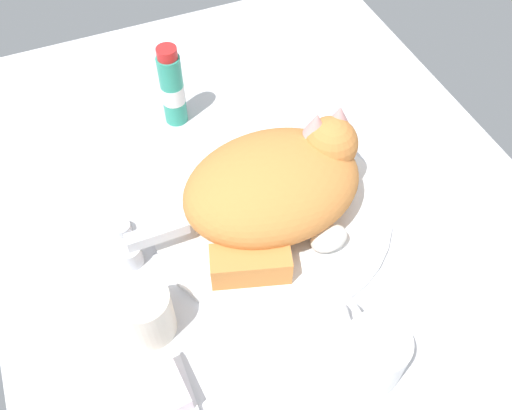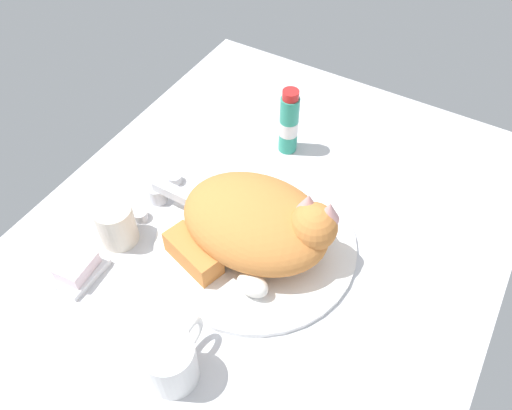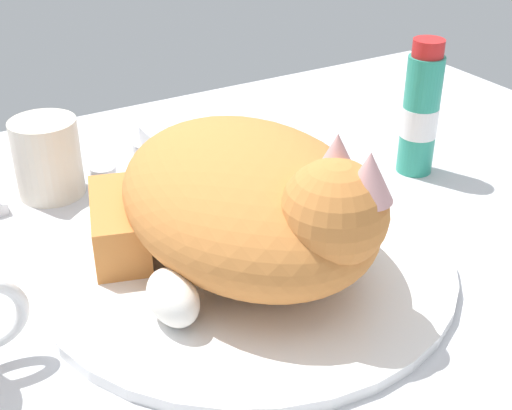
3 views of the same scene
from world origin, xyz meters
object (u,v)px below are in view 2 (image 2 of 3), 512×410
Objects in this scene: toothpaste_bottle at (289,123)px; faucet at (163,194)px; cat at (259,224)px; coffee_mug at (172,361)px; soap_bar at (77,266)px; rinse_cup at (116,224)px.

faucet is at bearing 152.19° from toothpaste_bottle.
cat reaches higher than toothpaste_bottle.
coffee_mug is 52.82cm from toothpaste_bottle.
faucet reaches higher than soap_bar.
toothpaste_bottle reaches higher than faucet.
cat is at bearing -90.59° from faucet.
rinse_cup is (-11.00, 1.71, 1.69)cm from faucet.
coffee_mug is at bearing -170.66° from toothpaste_bottle.
toothpaste_bottle is (25.44, -13.42, 4.55)cm from faucet.
cat is 4.21× the size of soap_bar.
rinse_cup is at bearing 157.46° from toothpaste_bottle.
coffee_mug reaches higher than rinse_cup.
coffee_mug is 0.79× the size of toothpaste_bottle.
rinse_cup is at bearing 56.60° from coffee_mug.
cat is 26.81cm from toothpaste_bottle.
rinse_cup reaches higher than soap_bar.
rinse_cup is (-10.78, 22.93, -2.82)cm from cat.
toothpaste_bottle is (46.00, -16.05, 4.45)cm from soap_bar.
faucet is 1.67× the size of rinse_cup.
soap_bar is at bearing 76.18° from coffee_mug.
coffee_mug reaches higher than faucet.
cat is 2.31× the size of coffee_mug.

